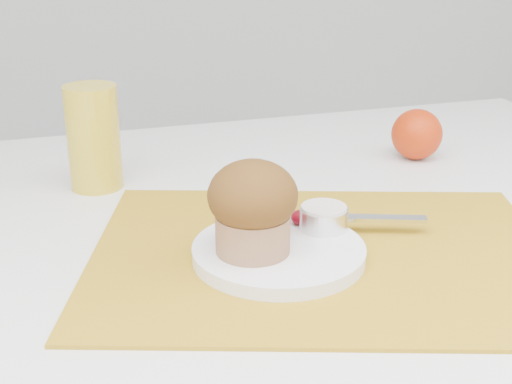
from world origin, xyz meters
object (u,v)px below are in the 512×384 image
object	(u,v)px
plate	(279,252)
muffin	(253,206)
orange	(417,134)
juice_glass	(94,138)

from	to	relation	value
plate	muffin	world-z (taller)	muffin
orange	muffin	world-z (taller)	muffin
plate	orange	world-z (taller)	orange
muffin	juice_glass	bearing A→B (deg)	114.52
orange	juice_glass	xyz separation A→B (m)	(-0.47, 0.02, 0.03)
juice_glass	muffin	xyz separation A→B (m)	(0.13, -0.29, -0.00)
orange	plate	bearing A→B (deg)	-139.64
orange	muffin	xyz separation A→B (m)	(-0.34, -0.27, 0.03)
plate	juice_glass	xyz separation A→B (m)	(-0.16, 0.28, 0.06)
orange	muffin	bearing A→B (deg)	-141.90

